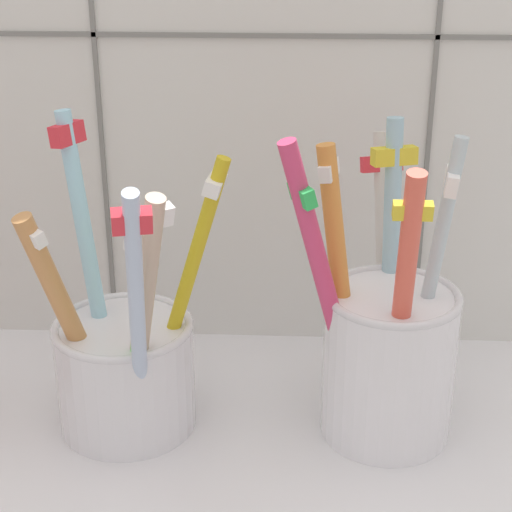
# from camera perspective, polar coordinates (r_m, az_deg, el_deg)

# --- Properties ---
(counter_slab) EXTENTS (0.64, 0.22, 0.02)m
(counter_slab) POSITION_cam_1_polar(r_m,az_deg,el_deg) (0.53, -0.02, -12.10)
(counter_slab) COLOR silver
(counter_slab) RESTS_ON ground
(tile_wall_back) EXTENTS (0.64, 0.02, 0.45)m
(tile_wall_back) POSITION_cam_1_polar(r_m,az_deg,el_deg) (0.56, 0.59, 13.93)
(tile_wall_back) COLOR silver
(tile_wall_back) RESTS_ON ground
(toothbrush_cup_left) EXTENTS (0.11, 0.13, 0.19)m
(toothbrush_cup_left) POSITION_cam_1_polar(r_m,az_deg,el_deg) (0.51, -8.67, -6.72)
(toothbrush_cup_left) COLOR silver
(toothbrush_cup_left) RESTS_ON counter_slab
(toothbrush_cup_right) EXTENTS (0.11, 0.12, 0.19)m
(toothbrush_cup_right) POSITION_cam_1_polar(r_m,az_deg,el_deg) (0.50, 8.68, -5.89)
(toothbrush_cup_right) COLOR white
(toothbrush_cup_right) RESTS_ON counter_slab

